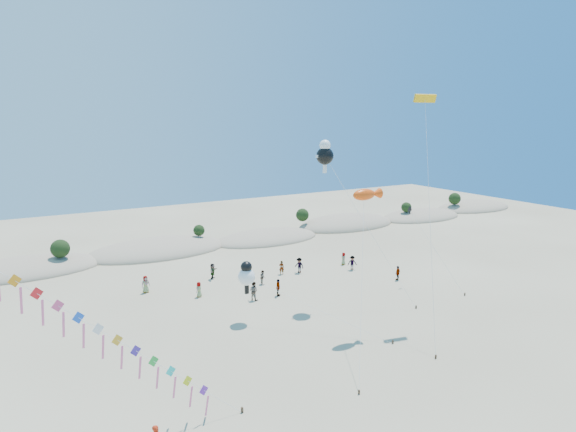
# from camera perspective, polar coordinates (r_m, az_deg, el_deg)

# --- Properties ---
(dune_ridge) EXTENTS (145.30, 11.49, 5.57)m
(dune_ridge) POSITION_cam_1_polar(r_m,az_deg,el_deg) (67.86, -14.31, -3.92)
(dune_ridge) COLOR gray
(dune_ridge) RESTS_ON ground
(fish_kite) EXTENTS (8.27, 8.75, 12.04)m
(fish_kite) POSITION_cam_1_polar(r_m,az_deg,el_deg) (39.94, 9.35, 2.49)
(fish_kite) COLOR #3F2D1E
(fish_kite) RESTS_ON ground
(cartoon_kite_low) EXTENTS (8.94, 10.77, 5.48)m
(cartoon_kite_low) POSITION_cam_1_polar(r_m,az_deg,el_deg) (42.51, -4.92, -6.97)
(cartoon_kite_low) COLOR #3F2D1E
(cartoon_kite_low) RESTS_ON ground
(cartoon_kite_high) EXTENTS (7.20, 7.53, 15.73)m
(cartoon_kite_high) POSITION_cam_1_polar(r_m,az_deg,el_deg) (45.85, 4.41, 7.33)
(cartoon_kite_high) COLOR #3F2D1E
(cartoon_kite_high) RESTS_ON ground
(parafoil_kite) EXTENTS (6.47, 8.29, 19.74)m
(parafoil_kite) POSITION_cam_1_polar(r_m,az_deg,el_deg) (44.03, 15.95, 12.65)
(parafoil_kite) COLOR #3F2D1E
(parafoil_kite) RESTS_ON ground
(dark_kite) EXTENTS (2.37, 6.62, 8.47)m
(dark_kite) POSITION_cam_1_polar(r_m,az_deg,el_deg) (53.05, 15.89, -1.95)
(dark_kite) COLOR #3F2D1E
(dark_kite) RESTS_ON ground
(beachgoers) EXTENTS (26.31, 11.90, 1.89)m
(beachgoers) POSITION_cam_1_polar(r_m,az_deg,el_deg) (53.30, -1.74, -6.92)
(beachgoers) COLOR slate
(beachgoers) RESTS_ON ground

